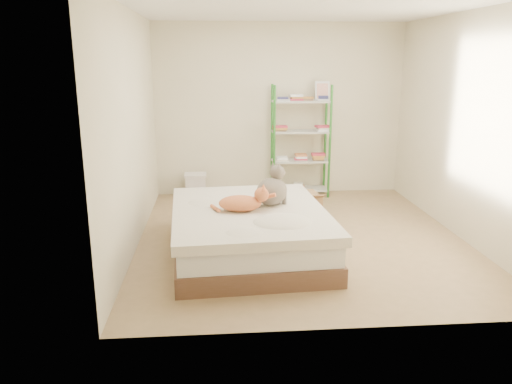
{
  "coord_description": "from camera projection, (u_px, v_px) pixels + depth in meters",
  "views": [
    {
      "loc": [
        -0.98,
        -5.56,
        2.07
      ],
      "look_at": [
        -0.55,
        -0.18,
        0.62
      ],
      "focal_mm": 35.0,
      "sensor_mm": 36.0,
      "label": 1
    }
  ],
  "objects": [
    {
      "name": "cardboard_box",
      "position": [
        297.0,
        208.0,
        6.46
      ],
      "size": [
        0.59,
        0.58,
        0.44
      ],
      "rotation": [
        0.0,
        0.0,
        0.11
      ],
      "color": "tan",
      "rests_on": "ground"
    },
    {
      "name": "bed",
      "position": [
        249.0,
        232.0,
        5.39
      ],
      "size": [
        1.74,
        2.11,
        0.51
      ],
      "rotation": [
        0.0,
        0.0,
        0.06
      ],
      "color": "brown",
      "rests_on": "ground"
    },
    {
      "name": "orange_cat",
      "position": [
        240.0,
        201.0,
        5.22
      ],
      "size": [
        0.55,
        0.33,
        0.21
      ],
      "primitive_type": null,
      "rotation": [
        0.0,
        0.0,
        -0.08
      ],
      "color": "#E37141",
      "rests_on": "bed"
    },
    {
      "name": "shelf_unit",
      "position": [
        301.0,
        138.0,
        7.57
      ],
      "size": [
        0.88,
        0.36,
        1.74
      ],
      "color": "#31852F",
      "rests_on": "ground"
    },
    {
      "name": "grey_cat",
      "position": [
        272.0,
        185.0,
        5.4
      ],
      "size": [
        0.51,
        0.49,
        0.45
      ],
      "primitive_type": null,
      "rotation": [
        0.0,
        0.0,
        2.15
      ],
      "color": "gray",
      "rests_on": "bed"
    },
    {
      "name": "room",
      "position": [
        303.0,
        129.0,
        5.63
      ],
      "size": [
        3.81,
        4.21,
        2.61
      ],
      "color": "tan",
      "rests_on": "ground"
    },
    {
      "name": "white_bin",
      "position": [
        196.0,
        186.0,
        7.6
      ],
      "size": [
        0.34,
        0.3,
        0.38
      ],
      "rotation": [
        0.0,
        0.0,
        0.02
      ],
      "color": "white",
      "rests_on": "ground"
    }
  ]
}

